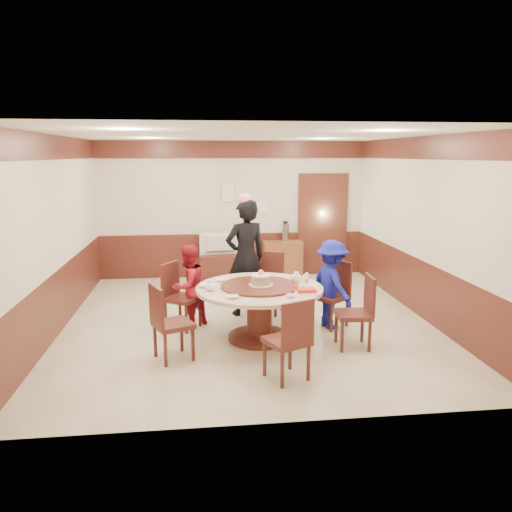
{
  "coord_description": "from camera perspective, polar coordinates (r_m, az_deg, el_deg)",
  "views": [
    {
      "loc": [
        -0.73,
        -7.31,
        2.52
      ],
      "look_at": [
        0.09,
        -0.38,
        1.1
      ],
      "focal_mm": 35.0,
      "sensor_mm": 36.0,
      "label": 1
    }
  ],
  "objects": [
    {
      "name": "person_standing",
      "position": [
        7.88,
        -1.2,
        -0.19
      ],
      "size": [
        0.78,
        0.64,
        1.85
      ],
      "primitive_type": "imported",
      "rotation": [
        0.0,
        0.0,
        3.48
      ],
      "color": "black",
      "rests_on": "ground"
    },
    {
      "name": "bottle_1",
      "position": [
        6.91,
        5.81,
        -2.71
      ],
      "size": [
        0.06,
        0.06,
        0.16
      ],
      "primitive_type": "cylinder",
      "color": "white",
      "rests_on": "banquet_table"
    },
    {
      "name": "side_cabinet",
      "position": [
        10.46,
        3.04,
        -0.35
      ],
      "size": [
        0.8,
        0.4,
        0.75
      ],
      "primitive_type": "cube",
      "color": "brown",
      "rests_on": "ground"
    },
    {
      "name": "bowl_1",
      "position": [
        6.34,
        3.99,
        -4.54
      ],
      "size": [
        0.12,
        0.12,
        0.04
      ],
      "primitive_type": "imported",
      "color": "white",
      "rests_on": "banquet_table"
    },
    {
      "name": "chair_1",
      "position": [
        8.12,
        1.4,
        -4.34
      ],
      "size": [
        0.58,
        0.59,
        0.97
      ],
      "rotation": [
        0.0,
        0.0,
        2.72
      ],
      "color": "#4B1E17",
      "rests_on": "ground"
    },
    {
      "name": "chair_2",
      "position": [
        7.47,
        -8.51,
        -5.87
      ],
      "size": [
        0.61,
        0.61,
        0.97
      ],
      "rotation": [
        0.0,
        0.0,
        4.13
      ],
      "color": "#4B1E17",
      "rests_on": "ground"
    },
    {
      "name": "bowl_3",
      "position": [
        6.79,
        5.81,
        -3.5
      ],
      "size": [
        0.12,
        0.12,
        0.04
      ],
      "primitive_type": "imported",
      "color": "white",
      "rests_on": "banquet_table"
    },
    {
      "name": "birthday_cake",
      "position": [
        6.77,
        0.57,
        -2.74
      ],
      "size": [
        0.33,
        0.33,
        0.22
      ],
      "color": "white",
      "rests_on": "banquet_table"
    },
    {
      "name": "person_blue",
      "position": [
        7.4,
        8.67,
        -3.22
      ],
      "size": [
        0.73,
        0.96,
        1.31
      ],
      "primitive_type": "imported",
      "rotation": [
        0.0,
        0.0,
        1.9
      ],
      "color": "navy",
      "rests_on": "ground"
    },
    {
      "name": "thermos",
      "position": [
        10.37,
        3.38,
        2.72
      ],
      "size": [
        0.15,
        0.15,
        0.38
      ],
      "primitive_type": "cylinder",
      "color": "silver",
      "rests_on": "side_cabinet"
    },
    {
      "name": "chair_4",
      "position": [
        5.77,
        3.63,
        -11.08
      ],
      "size": [
        0.58,
        0.59,
        0.97
      ],
      "rotation": [
        0.0,
        0.0,
        6.72
      ],
      "color": "#4B1E17",
      "rests_on": "ground"
    },
    {
      "name": "notice_left",
      "position": [
        10.31,
        -3.23,
        7.2
      ],
      "size": [
        0.25,
        0.0,
        0.35
      ],
      "primitive_type": "cube",
      "color": "white",
      "rests_on": "room"
    },
    {
      "name": "teapot_left",
      "position": [
        6.64,
        -5.23,
        -3.47
      ],
      "size": [
        0.17,
        0.15,
        0.13
      ],
      "primitive_type": "ellipsoid",
      "color": "white",
      "rests_on": "banquet_table"
    },
    {
      "name": "bowl_0",
      "position": [
        7.13,
        -4.12,
        -2.77
      ],
      "size": [
        0.14,
        0.14,
        0.03
      ],
      "primitive_type": "imported",
      "color": "white",
      "rests_on": "banquet_table"
    },
    {
      "name": "saucer_near",
      "position": [
        6.16,
        -1.17,
        -5.13
      ],
      "size": [
        0.18,
        0.18,
        0.01
      ],
      "primitive_type": "cylinder",
      "color": "white",
      "rests_on": "banquet_table"
    },
    {
      "name": "saucer_far",
      "position": [
        7.36,
        3.39,
        -2.39
      ],
      "size": [
        0.18,
        0.18,
        0.01
      ],
      "primitive_type": "cylinder",
      "color": "white",
      "rests_on": "banquet_table"
    },
    {
      "name": "chair_5",
      "position": [
        6.8,
        11.2,
        -7.75
      ],
      "size": [
        0.47,
        0.47,
        0.97
      ],
      "rotation": [
        0.0,
        0.0,
        7.79
      ],
      "color": "#4B1E17",
      "rests_on": "ground"
    },
    {
      "name": "notice_right",
      "position": [
        10.4,
        0.39,
        5.6
      ],
      "size": [
        0.3,
        0.0,
        0.22
      ],
      "primitive_type": "cube",
      "color": "white",
      "rests_on": "room"
    },
    {
      "name": "bottle_0",
      "position": [
        6.8,
        4.63,
        -2.93
      ],
      "size": [
        0.06,
        0.06,
        0.16
      ],
      "primitive_type": "cylinder",
      "color": "white",
      "rests_on": "banquet_table"
    },
    {
      "name": "room",
      "position": [
        7.5,
        -0.94,
        0.42
      ],
      "size": [
        6.0,
        6.04,
        2.84
      ],
      "color": "beige",
      "rests_on": "ground"
    },
    {
      "name": "tv_stand",
      "position": [
        10.32,
        -4.09,
        -1.23
      ],
      "size": [
        0.85,
        0.45,
        0.5
      ],
      "primitive_type": "cube",
      "color": "#4B1E17",
      "rests_on": "ground"
    },
    {
      "name": "chair_3",
      "position": [
        6.37,
        -9.59,
        -9.0
      ],
      "size": [
        0.59,
        0.58,
        0.97
      ],
      "rotation": [
        0.0,
        0.0,
        5.14
      ],
      "color": "#4B1E17",
      "rests_on": "ground"
    },
    {
      "name": "chair_0",
      "position": [
        7.56,
        8.57,
        -5.66
      ],
      "size": [
        0.62,
        0.61,
        0.97
      ],
      "rotation": [
        0.0,
        0.0,
        2.18
      ],
      "color": "#4B1E17",
      "rests_on": "ground"
    },
    {
      "name": "television",
      "position": [
        10.22,
        -4.12,
        1.42
      ],
      "size": [
        0.83,
        0.21,
        0.47
      ],
      "primitive_type": "imported",
      "rotation": [
        0.0,
        0.0,
        3.27
      ],
      "color": "gray",
      "rests_on": "tv_stand"
    },
    {
      "name": "shrimp_platter",
      "position": [
        6.53,
        5.8,
        -4.02
      ],
      "size": [
        0.3,
        0.2,
        0.06
      ],
      "color": "white",
      "rests_on": "banquet_table"
    },
    {
      "name": "person_red",
      "position": [
        7.41,
        -7.72,
        -3.46
      ],
      "size": [
        0.76,
        0.76,
        1.24
      ],
      "primitive_type": "imported",
      "rotation": [
        0.0,
        0.0,
        3.94
      ],
      "color": "maroon",
      "rests_on": "ground"
    },
    {
      "name": "banquet_table",
      "position": [
        6.87,
        0.39,
        -5.3
      ],
      "size": [
        1.74,
        1.74,
        0.78
      ],
      "color": "#4B1E17",
      "rests_on": "ground"
    },
    {
      "name": "bowl_2",
      "position": [
        6.29,
        -2.67,
        -4.69
      ],
      "size": [
        0.15,
        0.15,
        0.04
      ],
      "primitive_type": "imported",
      "color": "white",
      "rests_on": "banquet_table"
    },
    {
      "name": "bowl_4",
      "position": [
        6.83,
        -5.79,
        -3.39
      ],
      "size": [
        0.17,
        0.17,
        0.04
      ],
      "primitive_type": "imported",
      "color": "white",
      "rests_on": "banquet_table"
    },
    {
      "name": "teapot_right",
      "position": [
        7.08,
        4.63,
        -2.51
      ],
      "size": [
        0.17,
        0.15,
        0.13
      ],
      "primitive_type": "ellipsoid",
      "color": "white",
      "rests_on": "banquet_table"
    }
  ]
}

